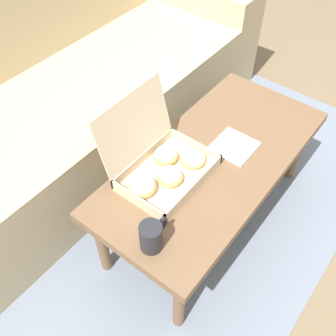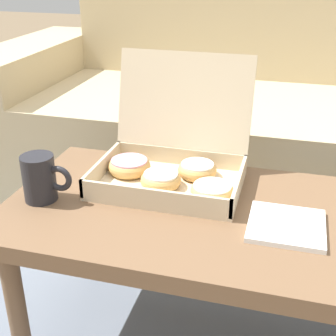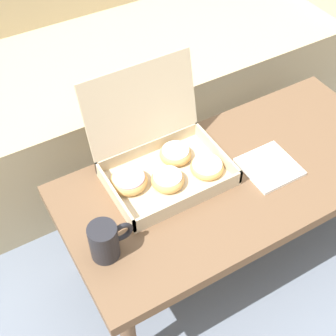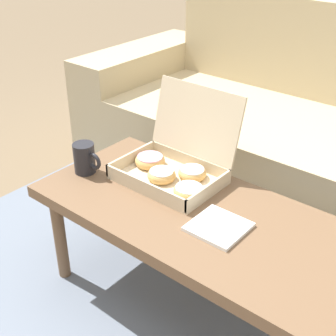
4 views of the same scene
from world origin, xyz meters
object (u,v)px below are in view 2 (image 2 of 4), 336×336
pastry_box (172,162)px  coffee_table (238,231)px  couch (267,129)px  coffee_mug (41,178)px

pastry_box → coffee_table: bearing=-32.5°
couch → pastry_box: bearing=-104.6°
couch → coffee_mug: couch is taller
pastry_box → coffee_mug: bearing=-146.3°
pastry_box → coffee_mug: size_ratio=2.94×
coffee_table → coffee_mug: size_ratio=8.90×
coffee_table → pastry_box: pastry_box is taller
coffee_table → coffee_mug: bearing=-172.8°
couch → pastry_box: (-0.19, -0.71, 0.15)m
pastry_box → coffee_mug: 0.31m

